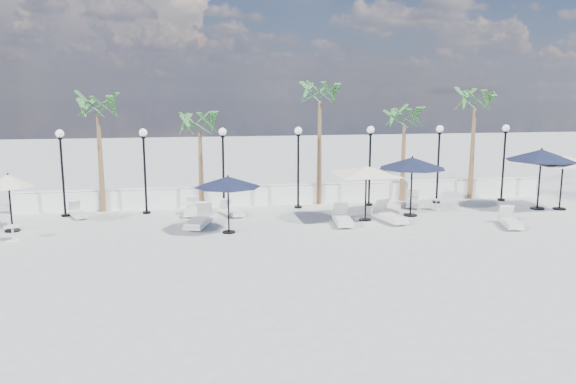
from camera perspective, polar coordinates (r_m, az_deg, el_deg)
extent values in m
plane|color=#9D9D98|center=(20.49, 4.54, -5.28)|extent=(100.00, 100.00, 0.00)
cube|color=silver|center=(27.53, 0.63, -0.29)|extent=(26.00, 0.30, 0.90)
cube|color=silver|center=(27.44, 0.64, 0.78)|extent=(26.00, 0.12, 0.08)
cylinder|color=black|center=(26.73, -21.66, -2.21)|extent=(0.36, 0.36, 0.10)
cylinder|color=black|center=(26.44, -21.90, 1.39)|extent=(0.10, 0.10, 3.50)
cylinder|color=black|center=(26.25, -22.15, 5.06)|extent=(0.18, 0.18, 0.10)
sphere|color=white|center=(26.24, -22.18, 5.52)|extent=(0.36, 0.36, 0.36)
cylinder|color=black|center=(26.24, -14.16, -2.01)|extent=(0.36, 0.36, 0.10)
cylinder|color=black|center=(25.94, -14.32, 1.66)|extent=(0.10, 0.10, 3.50)
cylinder|color=black|center=(25.75, -14.49, 5.40)|extent=(0.18, 0.18, 0.10)
sphere|color=white|center=(25.74, -14.51, 5.87)|extent=(0.36, 0.36, 0.36)
cylinder|color=black|center=(26.21, -6.50, -1.78)|extent=(0.36, 0.36, 0.10)
cylinder|color=black|center=(25.91, -6.58, 1.90)|extent=(0.10, 0.10, 3.50)
cylinder|color=black|center=(25.72, -6.66, 5.65)|extent=(0.18, 0.18, 0.10)
sphere|color=white|center=(25.71, -6.67, 6.12)|extent=(0.36, 0.36, 0.36)
cylinder|color=black|center=(26.64, 1.03, -1.52)|extent=(0.36, 0.36, 0.10)
cylinder|color=black|center=(26.35, 1.04, 2.10)|extent=(0.10, 0.10, 3.50)
cylinder|color=black|center=(26.16, 1.05, 5.79)|extent=(0.18, 0.18, 0.10)
sphere|color=white|center=(26.15, 1.06, 6.25)|extent=(0.36, 0.36, 0.36)
cylinder|color=black|center=(27.52, 8.20, -1.24)|extent=(0.36, 0.36, 0.10)
cylinder|color=black|center=(27.23, 8.29, 2.26)|extent=(0.10, 0.10, 3.50)
cylinder|color=black|center=(27.06, 8.39, 5.83)|extent=(0.18, 0.18, 0.10)
sphere|color=white|center=(27.04, 8.40, 6.27)|extent=(0.36, 0.36, 0.36)
cylinder|color=black|center=(28.79, 14.83, -0.97)|extent=(0.36, 0.36, 0.10)
cylinder|color=black|center=(28.52, 14.99, 2.38)|extent=(0.10, 0.10, 3.50)
cylinder|color=black|center=(28.35, 15.15, 5.78)|extent=(0.18, 0.18, 0.10)
sphere|color=white|center=(28.34, 15.17, 6.21)|extent=(0.36, 0.36, 0.36)
cylinder|color=black|center=(30.42, 20.83, -0.72)|extent=(0.36, 0.36, 0.10)
cylinder|color=black|center=(30.17, 21.03, 2.45)|extent=(0.10, 0.10, 3.50)
cylinder|color=black|center=(30.01, 21.24, 5.67)|extent=(0.18, 0.18, 0.10)
sphere|color=white|center=(29.99, 21.27, 6.07)|extent=(0.36, 0.36, 0.36)
cone|color=brown|center=(26.89, -18.50, 2.71)|extent=(0.28, 0.28, 4.40)
cone|color=brown|center=(26.66, -8.84, 2.19)|extent=(0.28, 0.28, 3.60)
cone|color=brown|center=(27.28, 3.20, 3.96)|extent=(0.28, 0.28, 5.00)
cone|color=brown|center=(28.64, 11.61, 2.85)|extent=(0.28, 0.28, 3.80)
cone|color=brown|center=(30.15, 18.20, 3.67)|extent=(0.28, 0.28, 4.60)
cube|color=beige|center=(23.17, -9.01, -3.12)|extent=(1.34, 2.23, 0.11)
cube|color=beige|center=(22.88, -9.23, -2.97)|extent=(1.08, 1.57, 0.11)
cube|color=beige|center=(23.88, -8.44, -1.66)|extent=(0.79, 0.68, 0.66)
cube|color=beige|center=(25.49, -9.77, -1.99)|extent=(0.74, 1.81, 0.10)
cube|color=beige|center=(25.24, -9.82, -1.87)|extent=(0.66, 1.24, 0.10)
cube|color=beige|center=(26.12, -9.67, -0.90)|extent=(0.59, 0.46, 0.55)
cube|color=beige|center=(26.31, -20.55, -2.15)|extent=(1.11, 1.66, 0.09)
cube|color=beige|center=(26.09, -20.46, -2.03)|extent=(0.88, 1.18, 0.09)
cube|color=beige|center=(26.87, -20.89, -1.24)|extent=(0.60, 0.54, 0.49)
cube|color=beige|center=(25.12, -5.76, -2.10)|extent=(1.07, 1.69, 0.09)
cube|color=beige|center=(24.91, -5.56, -1.98)|extent=(0.86, 1.19, 0.09)
cube|color=beige|center=(25.63, -6.40, -1.13)|extent=(0.61, 0.53, 0.50)
cube|color=beige|center=(23.41, 5.58, -2.94)|extent=(0.89, 2.01, 0.10)
cube|color=beige|center=(23.13, 5.68, -2.81)|extent=(0.77, 1.38, 0.10)
cube|color=beige|center=(24.09, 5.32, -1.62)|extent=(0.66, 0.53, 0.61)
cube|color=beige|center=(24.14, 10.29, -2.64)|extent=(1.05, 2.07, 0.11)
cube|color=beige|center=(23.90, 10.64, -2.50)|extent=(0.88, 1.44, 0.11)
cube|color=beige|center=(24.73, 9.33, -1.37)|extent=(0.70, 0.59, 0.62)
cube|color=beige|center=(24.62, 21.65, -3.00)|extent=(1.08, 1.90, 0.10)
cube|color=beige|center=(24.37, 21.82, -2.88)|extent=(0.88, 1.33, 0.10)
cube|color=beige|center=(25.23, 21.26, -1.82)|extent=(0.66, 0.57, 0.56)
cube|color=beige|center=(27.64, 12.54, -1.13)|extent=(1.27, 1.91, 0.10)
cube|color=beige|center=(27.38, 12.54, -1.00)|extent=(1.00, 1.35, 0.10)
cube|color=beige|center=(28.30, 12.58, -0.12)|extent=(0.69, 0.62, 0.57)
cylinder|color=beige|center=(23.20, -26.12, -4.43)|extent=(0.45, 0.45, 0.03)
cylinder|color=beige|center=(23.15, -26.17, -3.82)|extent=(0.07, 0.07, 0.54)
cylinder|color=beige|center=(23.09, -26.22, -3.15)|extent=(0.58, 0.58, 0.03)
cylinder|color=beige|center=(25.67, -10.08, -2.21)|extent=(0.40, 0.40, 0.03)
cylinder|color=beige|center=(25.62, -10.10, -1.71)|extent=(0.06, 0.06, 0.48)
cylinder|color=beige|center=(25.57, -10.12, -1.16)|extent=(0.52, 0.52, 0.03)
cylinder|color=beige|center=(27.08, 14.80, -1.75)|extent=(0.39, 0.39, 0.03)
cylinder|color=beige|center=(27.03, 14.82, -1.28)|extent=(0.06, 0.06, 0.47)
cylinder|color=beige|center=(26.99, 14.84, -0.77)|extent=(0.51, 0.51, 0.03)
cylinder|color=black|center=(22.13, -6.02, -4.07)|extent=(0.50, 0.50, 0.05)
cylinder|color=black|center=(21.89, -6.07, -1.36)|extent=(0.06, 0.06, 2.19)
cone|color=black|center=(21.73, -6.12, 1.05)|extent=(2.59, 2.59, 0.40)
sphere|color=black|center=(21.69, -6.13, 1.63)|extent=(0.07, 0.07, 0.07)
cylinder|color=black|center=(25.55, 12.31, -2.31)|extent=(0.60, 0.60, 0.06)
cylinder|color=black|center=(25.31, 12.42, 0.45)|extent=(0.07, 0.07, 2.56)
cone|color=black|center=(25.15, 12.51, 2.89)|extent=(2.98, 2.98, 0.48)
sphere|color=black|center=(25.12, 12.54, 3.49)|extent=(0.09, 0.09, 0.09)
cylinder|color=black|center=(28.87, 23.98, -1.53)|extent=(0.64, 0.64, 0.07)
cylinder|color=black|center=(28.64, 24.17, 1.11)|extent=(0.08, 0.08, 2.76)
cone|color=black|center=(28.50, 24.35, 3.44)|extent=(3.22, 3.22, 0.52)
sphere|color=black|center=(28.47, 24.39, 4.01)|extent=(0.09, 0.09, 0.09)
cylinder|color=black|center=(24.34, 7.84, -2.79)|extent=(0.52, 0.52, 0.06)
cylinder|color=black|center=(24.11, 7.91, -0.19)|extent=(0.07, 0.07, 2.30)
pyramid|color=beige|center=(23.93, 7.98, 2.58)|extent=(5.10, 5.10, 0.35)
cylinder|color=black|center=(29.21, 25.84, -1.54)|extent=(0.58, 0.58, 0.07)
cylinder|color=black|center=(29.01, 26.03, 0.81)|extent=(0.08, 0.08, 2.50)
pyramid|color=beige|center=(28.86, 26.22, 3.32)|extent=(5.43, 5.43, 0.39)
cylinder|color=black|center=(24.77, -26.18, -3.53)|extent=(0.59, 0.59, 0.06)
cylinder|color=black|center=(24.55, -26.38, -1.08)|extent=(0.07, 0.07, 2.21)
cone|color=beige|center=(24.41, -26.55, 1.03)|extent=(1.90, 1.90, 0.47)
sphere|color=black|center=(24.37, -26.60, 1.64)|extent=(0.08, 0.08, 0.08)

